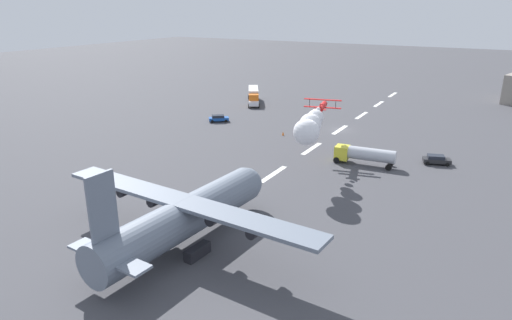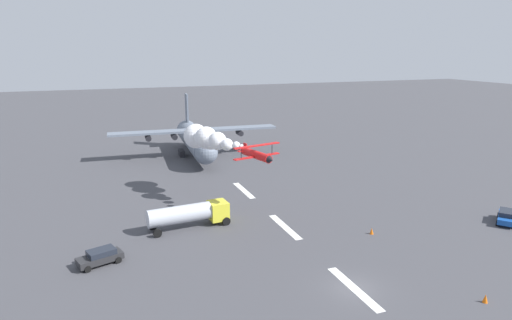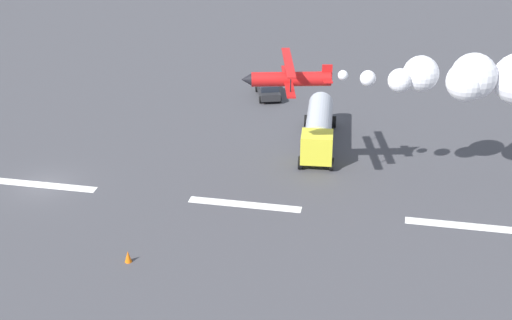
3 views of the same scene
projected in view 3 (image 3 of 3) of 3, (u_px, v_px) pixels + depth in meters
name	position (u px, v px, depth m)	size (l,w,h in m)	color
ground_plane	(44.00, 185.00, 56.43)	(440.00, 440.00, 0.00)	#424247
runway_stripe_3	(44.00, 185.00, 56.43)	(8.00, 0.90, 0.01)	white
runway_stripe_4	(245.00, 204.00, 53.77)	(8.00, 0.90, 0.01)	white
runway_stripe_5	(466.00, 226.00, 51.11)	(8.00, 0.90, 0.01)	white
stunt_biplane_red	(469.00, 78.00, 52.49)	(20.45, 8.73, 3.68)	red
fuel_tanker_truck	(319.00, 127.00, 61.81)	(3.49, 9.85, 2.90)	yellow
airport_staff_sedan	(268.00, 89.00, 72.42)	(3.06, 4.67, 1.52)	#262628
traffic_cone_far	(128.00, 257.00, 47.05)	(0.44, 0.44, 0.75)	orange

